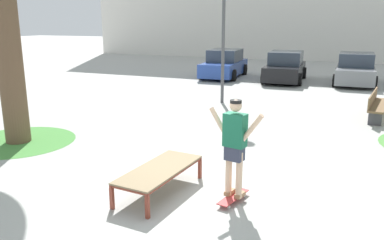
# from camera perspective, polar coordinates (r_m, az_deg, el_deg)

# --- Properties ---
(ground_plane) EXTENTS (120.00, 120.00, 0.00)m
(ground_plane) POSITION_cam_1_polar(r_m,az_deg,el_deg) (7.40, -2.82, -9.83)
(ground_plane) COLOR #A8A8A3
(skate_box) EXTENTS (0.92, 1.96, 0.46)m
(skate_box) POSITION_cam_1_polar(r_m,az_deg,el_deg) (7.09, -4.75, -7.37)
(skate_box) COLOR brown
(skate_box) RESTS_ON ground
(skateboard) EXTENTS (0.36, 0.82, 0.09)m
(skateboard) POSITION_cam_1_polar(r_m,az_deg,el_deg) (6.89, 6.02, -11.12)
(skateboard) COLOR #B23333
(skateboard) RESTS_ON ground
(skater) EXTENTS (0.99, 0.34, 1.69)m
(skater) POSITION_cam_1_polar(r_m,az_deg,el_deg) (6.53, 6.25, -3.20)
(skater) COLOR beige
(skater) RESTS_ON skateboard
(grass_patch_near_left) EXTENTS (2.83, 2.83, 0.01)m
(grass_patch_near_left) POSITION_cam_1_polar(r_m,az_deg,el_deg) (11.05, -23.91, -2.84)
(grass_patch_near_left) COLOR #47893D
(grass_patch_near_left) RESTS_ON ground
(car_blue) EXTENTS (2.08, 4.28, 1.50)m
(car_blue) POSITION_cam_1_polar(r_m,az_deg,el_deg) (21.74, 4.75, 8.07)
(car_blue) COLOR #28479E
(car_blue) RESTS_ON ground
(car_black) EXTENTS (2.07, 4.28, 1.50)m
(car_black) POSITION_cam_1_polar(r_m,az_deg,el_deg) (20.78, 13.43, 7.44)
(car_black) COLOR black
(car_black) RESTS_ON ground
(car_grey) EXTENTS (1.95, 4.22, 1.50)m
(car_grey) POSITION_cam_1_polar(r_m,az_deg,el_deg) (20.92, 22.71, 6.78)
(car_grey) COLOR slate
(car_grey) RESTS_ON ground
(park_bench) EXTENTS (0.72, 2.44, 0.83)m
(park_bench) POSITION_cam_1_polar(r_m,az_deg,el_deg) (13.70, 25.35, 2.05)
(park_bench) COLOR brown
(park_bench) RESTS_ON ground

